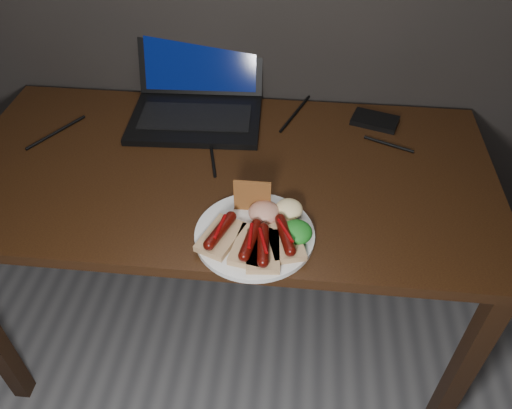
{
  "coord_description": "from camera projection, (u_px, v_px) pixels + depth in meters",
  "views": [
    {
      "loc": [
        0.19,
        0.38,
        1.57
      ],
      "look_at": [
        0.1,
        1.17,
        0.82
      ],
      "focal_mm": 35.0,
      "sensor_mm": 36.0,
      "label": 1
    }
  ],
  "objects": [
    {
      "name": "hard_drive",
      "position": [
        375.0,
        121.0,
        1.45
      ],
      "size": [
        0.15,
        0.12,
        0.02
      ],
      "primitive_type": "cube",
      "rotation": [
        0.0,
        0.0,
        -0.31
      ],
      "color": "black",
      "rests_on": "desk"
    },
    {
      "name": "bread_sausage_center",
      "position": [
        250.0,
        243.0,
        1.06
      ],
      "size": [
        0.09,
        0.13,
        0.04
      ],
      "color": "tan",
      "rests_on": "plate"
    },
    {
      "name": "crispbread",
      "position": [
        252.0,
        196.0,
        1.14
      ],
      "size": [
        0.09,
        0.01,
        0.08
      ],
      "primitive_type": "cube",
      "color": "#A15E2C",
      "rests_on": "plate"
    },
    {
      "name": "plate",
      "position": [
        255.0,
        234.0,
        1.12
      ],
      "size": [
        0.32,
        0.32,
        0.01
      ],
      "primitive_type": "cylinder",
      "rotation": [
        0.0,
        0.0,
        -0.22
      ],
      "color": "silver",
      "rests_on": "desk"
    },
    {
      "name": "bread_sausage_left",
      "position": [
        221.0,
        234.0,
        1.08
      ],
      "size": [
        0.11,
        0.13,
        0.04
      ],
      "color": "tan",
      "rests_on": "plate"
    },
    {
      "name": "salsa_mound",
      "position": [
        264.0,
        212.0,
        1.13
      ],
      "size": [
        0.07,
        0.07,
        0.04
      ],
      "primitive_type": "ellipsoid",
      "color": "#A01018",
      "rests_on": "plate"
    },
    {
      "name": "coleslaw_mound",
      "position": [
        289.0,
        209.0,
        1.14
      ],
      "size": [
        0.06,
        0.06,
        0.04
      ],
      "primitive_type": "ellipsoid",
      "color": "white",
      "rests_on": "plate"
    },
    {
      "name": "desk_cables",
      "position": [
        229.0,
        134.0,
        1.4
      ],
      "size": [
        1.05,
        0.42,
        0.01
      ],
      "color": "black",
      "rests_on": "desk"
    },
    {
      "name": "laptop",
      "position": [
        197.0,
        95.0,
        1.46
      ],
      "size": [
        0.39,
        0.36,
        0.25
      ],
      "color": "black",
      "rests_on": "desk"
    },
    {
      "name": "salad_greens",
      "position": [
        296.0,
        232.0,
        1.09
      ],
      "size": [
        0.07,
        0.07,
        0.04
      ],
      "primitive_type": "ellipsoid",
      "color": "#136018",
      "rests_on": "plate"
    },
    {
      "name": "bread_sausage_extra",
      "position": [
        263.0,
        248.0,
        1.05
      ],
      "size": [
        0.08,
        0.12,
        0.04
      ],
      "color": "tan",
      "rests_on": "plate"
    },
    {
      "name": "bread_sausage_right",
      "position": [
        285.0,
        238.0,
        1.08
      ],
      "size": [
        0.1,
        0.13,
        0.04
      ],
      "color": "tan",
      "rests_on": "plate"
    },
    {
      "name": "desk",
      "position": [
        226.0,
        193.0,
        1.36
      ],
      "size": [
        1.4,
        0.7,
        0.75
      ],
      "color": "#331F0C",
      "rests_on": "ground"
    }
  ]
}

